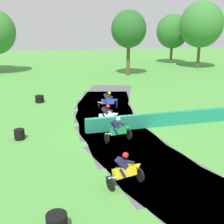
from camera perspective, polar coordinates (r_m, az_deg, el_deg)
name	(u,v)px	position (r m, az deg, el deg)	size (l,w,h in m)	color
ground_plane	(114,130)	(17.77, 0.50, -3.71)	(120.00, 120.00, 0.00)	#4C933D
track_asphalt	(127,129)	(17.98, 2.96, -3.46)	(8.73, 28.06, 0.01)	#515156
safety_barrier	(199,116)	(19.90, 17.20, -0.80)	(0.30, 15.53, 0.90)	#1E8466
motorcycle_lead_blue	(109,101)	(22.14, -0.69, 2.28)	(1.71, 0.94, 1.43)	black
motorcycle_chase_white	(108,115)	(18.57, -0.91, -0.71)	(1.68, 0.88, 1.42)	black
motorcycle_trailing_green	(119,130)	(16.09, 1.34, -3.59)	(1.68, 1.07, 1.42)	black
motorcycle_fourth_yellow	(126,170)	(11.85, 2.82, -11.59)	(1.68, 1.15, 1.43)	black
tire_stack_near	(40,99)	(24.78, -14.41, 2.56)	(0.72, 0.72, 0.60)	black
tire_stack_mid_a	(19,134)	(17.17, -18.17, -4.30)	(0.59, 0.59, 0.60)	black
tire_stack_mid_b	(57,223)	(9.85, -11.07, -21.07)	(0.69, 0.69, 0.60)	black
tree_far_right	(201,25)	(45.13, 17.55, 16.46)	(6.28, 6.28, 9.63)	brown
tree_mid_rise	(173,31)	(49.75, 12.11, 15.62)	(5.30, 5.30, 8.05)	brown
tree_distant	(129,29)	(36.72, 3.39, 16.32)	(4.39, 4.39, 8.11)	brown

